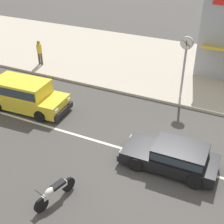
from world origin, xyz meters
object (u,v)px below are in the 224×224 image
Objects in this scene: minivan_yellow_1 at (25,94)px; pedestrian_near_clock at (39,51)px; street_clock at (186,54)px; motorcycle_1 at (55,192)px; hatchback_black_0 at (173,156)px.

pedestrian_near_clock is (-2.68, 4.87, 0.27)m from minivan_yellow_1.
minivan_yellow_1 is 8.54m from street_clock.
hatchback_black_0 is at bearing 47.18° from motorcycle_1.
motorcycle_1 is (-3.23, -3.48, -0.17)m from hatchback_black_0.
motorcycle_1 is 1.07× the size of pedestrian_near_clock.
pedestrian_near_clock reaches higher than minivan_yellow_1.
hatchback_black_0 is 0.87× the size of minivan_yellow_1.
minivan_yellow_1 is 2.49× the size of motorcycle_1.
pedestrian_near_clock is (-9.79, 0.52, -1.60)m from street_clock.
street_clock is at bearing -3.06° from pedestrian_near_clock.
hatchback_black_0 is 2.32× the size of pedestrian_near_clock.
motorcycle_1 is 12.35m from pedestrian_near_clock.
pedestrian_near_clock reaches higher than motorcycle_1.
motorcycle_1 is at bearing -132.82° from hatchback_black_0.
hatchback_black_0 is 2.16× the size of motorcycle_1.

